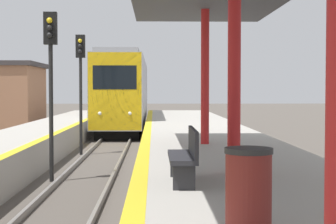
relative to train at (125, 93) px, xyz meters
name	(u,v)px	position (x,y,z in m)	size (l,w,h in m)	color
train	(125,93)	(0.00, 0.00, 0.00)	(2.66, 19.69, 4.68)	black
signal_mid	(51,64)	(-0.97, -21.31, 0.92)	(0.36, 0.31, 4.74)	black
signal_far	(81,71)	(-0.99, -14.82, 0.92)	(0.36, 0.31, 4.74)	black
trash_bin	(248,190)	(2.94, -30.97, -0.89)	(0.53, 0.53, 0.94)	maroon
bench	(186,154)	(2.45, -27.65, -0.88)	(0.44, 1.66, 0.92)	#28282D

